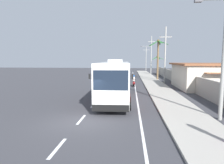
{
  "coord_description": "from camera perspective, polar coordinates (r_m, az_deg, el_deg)",
  "views": [
    {
      "loc": [
        3.13,
        -11.46,
        3.81
      ],
      "look_at": [
        1.35,
        6.89,
        1.7
      ],
      "focal_mm": 31.08,
      "sensor_mm": 36.0,
      "label": 1
    }
  ],
  "objects": [
    {
      "name": "palm_nearest",
      "position": [
        50.45,
        13.2,
        6.17
      ],
      "size": [
        3.05,
        3.21,
        4.86
      ],
      "color": "brown",
      "rests_on": "ground"
    },
    {
      "name": "lane_markings",
      "position": [
        26.61,
        3.85,
        -1.71
      ],
      "size": [
        3.92,
        71.3,
        0.01
      ],
      "color": "white",
      "rests_on": "ground"
    },
    {
      "name": "sidewalk_kerb",
      "position": [
        22.09,
        15.04,
        -3.44
      ],
      "size": [
        3.2,
        90.0,
        0.14
      ],
      "primitive_type": "cube",
      "color": "#A8A399",
      "rests_on": "ground"
    },
    {
      "name": "ground_plane",
      "position": [
        12.47,
        -9.47,
        -11.34
      ],
      "size": [
        160.0,
        160.0,
        0.0
      ],
      "primitive_type": "plane",
      "color": "#3A3A3F"
    },
    {
      "name": "palm_second",
      "position": [
        37.53,
        13.38,
        8.38
      ],
      "size": [
        3.83,
        4.06,
        7.58
      ],
      "color": "brown",
      "rests_on": "ground"
    },
    {
      "name": "utility_pole_nearest",
      "position": [
        13.92,
        30.14,
        11.92
      ],
      "size": [
        2.88,
        0.24,
        10.07
      ],
      "color": "#9E9E99",
      "rests_on": "ground"
    },
    {
      "name": "motorcycle_beside_bus",
      "position": [
        28.03,
        6.42,
        0.05
      ],
      "size": [
        0.56,
        1.96,
        1.65
      ],
      "color": "black",
      "rests_on": "ground"
    },
    {
      "name": "boundary_wall",
      "position": [
        26.68,
        21.75,
        -0.05
      ],
      "size": [
        0.24,
        60.0,
        1.94
      ],
      "primitive_type": "cube",
      "color": "#9E998E",
      "rests_on": "ground"
    },
    {
      "name": "utility_pole_mid",
      "position": [
        32.71,
        15.36,
        7.83
      ],
      "size": [
        1.94,
        0.24,
        9.06
      ],
      "color": "#9E9E99",
      "rests_on": "ground"
    },
    {
      "name": "utility_pole_far",
      "position": [
        52.11,
        11.36,
        7.98
      ],
      "size": [
        3.66,
        0.24,
        9.92
      ],
      "color": "#9E9E99",
      "rests_on": "ground"
    },
    {
      "name": "coach_bus_foreground",
      "position": [
        18.52,
        0.86,
        0.94
      ],
      "size": [
        3.21,
        11.55,
        3.85
      ],
      "color": "silver",
      "rests_on": "ground"
    },
    {
      "name": "utility_pole_distant",
      "position": [
        71.65,
        9.99,
        6.95
      ],
      "size": [
        2.52,
        0.24,
        8.47
      ],
      "color": "#9E9E99",
      "rests_on": "ground"
    }
  ]
}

